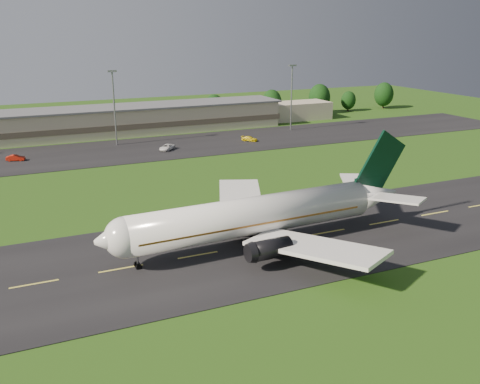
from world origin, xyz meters
name	(u,v)px	position (x,y,z in m)	size (l,w,h in m)	color
ground	(198,256)	(0.00, 0.00, 0.00)	(360.00, 360.00, 0.00)	#204110
taxiway	(198,255)	(0.00, 0.00, 0.05)	(220.00, 30.00, 0.10)	black
apron	(104,152)	(0.00, 72.00, 0.05)	(260.00, 30.00, 0.10)	black
airliner	(258,216)	(9.50, 0.03, 4.66)	(51.29, 42.15, 15.57)	white
terminal	(110,121)	(6.40, 96.18, 3.99)	(145.00, 16.00, 8.40)	#B7A78C
light_mast_centre	(114,99)	(5.00, 80.00, 12.74)	(2.40, 1.20, 20.35)	gray
light_mast_east	(292,90)	(60.00, 80.00, 12.74)	(2.40, 1.20, 20.35)	gray
tree_line	(198,107)	(38.66, 106.69, 5.23)	(200.73, 8.74, 11.02)	black
service_vehicle_b	(16,158)	(-21.37, 71.43, 0.82)	(1.53, 4.38, 1.44)	#99170A
service_vehicle_c	(167,147)	(15.80, 67.92, 0.85)	(2.49, 5.41, 1.50)	white
service_vehicle_d	(250,139)	(40.72, 69.52, 0.78)	(1.90, 4.68, 1.36)	#DAC10C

